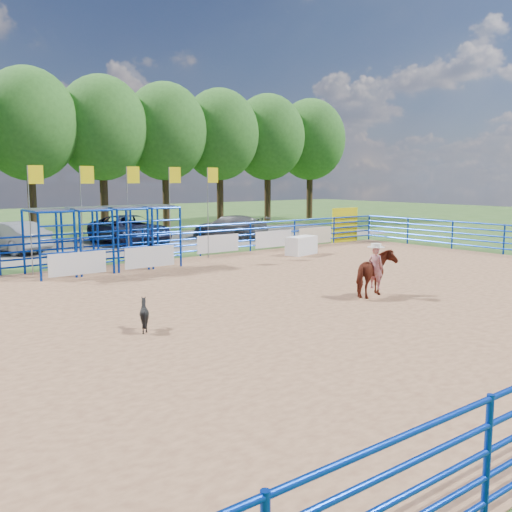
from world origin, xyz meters
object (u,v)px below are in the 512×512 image
at_px(horse_and_rider, 375,271).
at_px(car_c, 130,230).
at_px(calf, 144,315).
at_px(car_b, 9,237).
at_px(car_d, 230,227).
at_px(announcer_table, 301,245).

height_order(horse_and_rider, car_c, horse_and_rider).
xyz_separation_m(calf, car_b, (1.37, 17.49, 0.39)).
relative_size(horse_and_rider, car_c, 0.40).
bearing_deg(horse_and_rider, car_c, 89.30).
xyz_separation_m(horse_and_rider, car_d, (6.50, 17.21, -0.13)).
distance_m(horse_and_rider, car_d, 18.40).
xyz_separation_m(announcer_table, calf, (-12.41, -7.95, -0.06)).
xyz_separation_m(announcer_table, car_b, (-11.04, 9.54, 0.33)).
distance_m(announcer_table, horse_and_rider, 10.06).
bearing_deg(calf, car_b, -27.24).
relative_size(car_b, car_c, 0.81).
relative_size(announcer_table, calf, 2.16).
bearing_deg(car_b, announcer_table, 119.28).
relative_size(announcer_table, car_d, 0.34).
relative_size(calf, car_d, 0.16).
relative_size(announcer_table, car_c, 0.28).
relative_size(horse_and_rider, car_b, 0.50).
bearing_deg(calf, car_c, -47.04).
bearing_deg(car_b, calf, 65.64).
distance_m(horse_and_rider, car_b, 19.34).
bearing_deg(horse_and_rider, calf, 173.61).
height_order(horse_and_rider, car_b, horse_and_rider).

